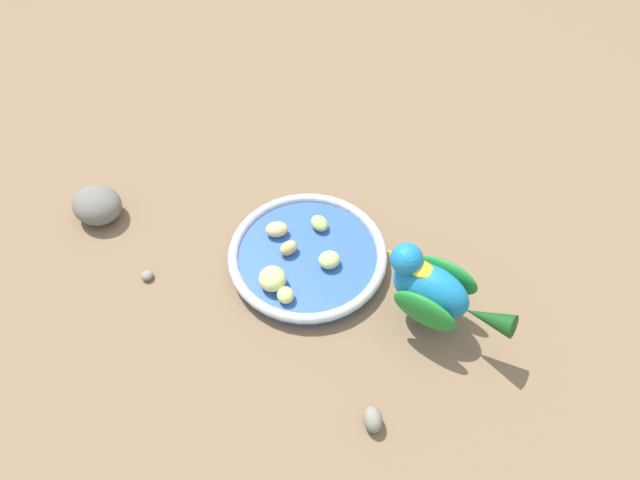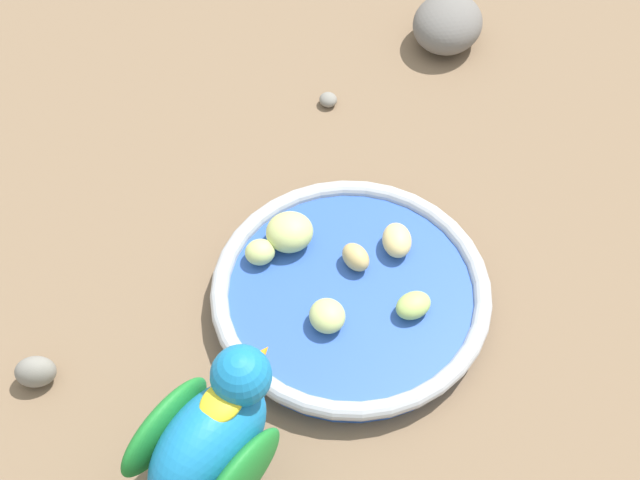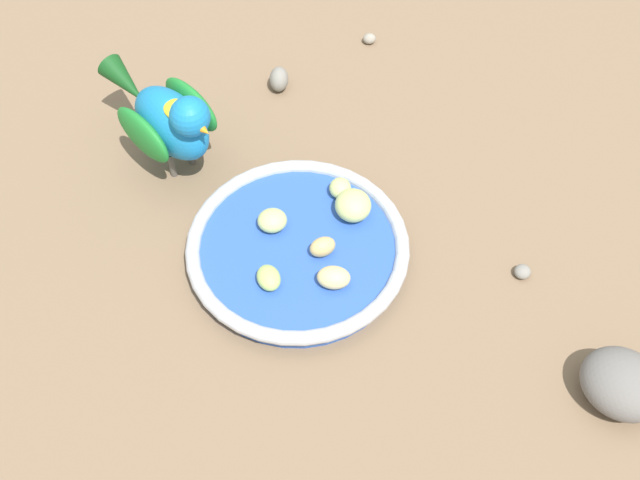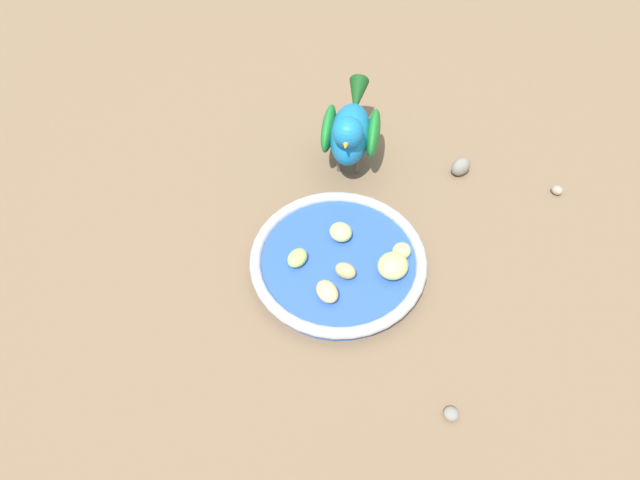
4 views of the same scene
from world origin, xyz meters
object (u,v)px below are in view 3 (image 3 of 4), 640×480
feeding_bowl (301,250)px  apple_piece_0 (356,205)px  rock_large (626,384)px  pebble_0 (282,79)px  apple_piece_2 (272,278)px  apple_piece_5 (337,277)px  parrot (172,118)px  pebble_1 (372,39)px  pebble_2 (526,271)px  apple_piece_3 (275,220)px  apple_piece_4 (343,188)px  apple_piece_1 (326,247)px

feeding_bowl → apple_piece_0: apple_piece_0 is taller
rock_large → pebble_0: rock_large is taller
feeding_bowl → apple_piece_2: bearing=52.6°
apple_piece_5 → parrot: size_ratio=0.21×
apple_piece_0 → pebble_1: 0.30m
apple_piece_0 → apple_piece_5: (0.03, 0.09, -0.00)m
apple_piece_2 → pebble_2: 0.26m
feeding_bowl → apple_piece_3: size_ratio=7.47×
apple_piece_2 → pebble_1: 0.40m
pebble_2 → pebble_1: bearing=-72.9°
apple_piece_0 → apple_piece_3: bearing=7.1°
pebble_0 → pebble_1: (-0.12, -0.08, -0.01)m
apple_piece_2 → apple_piece_3: 0.07m
apple_piece_2 → apple_piece_4: size_ratio=1.19×
parrot → rock_large: (-0.41, 0.32, -0.05)m
apple_piece_2 → apple_piece_1: bearing=-150.0°
pebble_0 → apple_piece_2: bearing=85.5°
apple_piece_0 → apple_piece_1: bearing=53.2°
rock_large → apple_piece_0: bearing=-44.2°
feeding_bowl → apple_piece_0: bearing=-147.0°
pebble_0 → pebble_1: 0.14m
rock_large → feeding_bowl: bearing=-32.0°
apple_piece_4 → parrot: 0.20m
feeding_bowl → pebble_2: (-0.23, 0.04, -0.01)m
apple_piece_0 → pebble_2: 0.19m
pebble_2 → apple_piece_3: bearing=-14.8°
apple_piece_1 → pebble_0: size_ratio=0.85×
apple_piece_1 → pebble_2: size_ratio=1.57×
pebble_0 → pebble_2: 0.38m
feeding_bowl → apple_piece_2: 0.05m
apple_piece_0 → pebble_2: (-0.17, 0.08, -0.03)m
apple_piece_4 → rock_large: rock_large is taller
apple_piece_2 → pebble_2: bearing=-179.4°
apple_piece_0 → apple_piece_3: apple_piece_0 is taller
pebble_2 → apple_piece_0: bearing=-24.7°
pebble_2 → parrot: bearing=-26.7°
pebble_2 → apple_piece_5: bearing=2.4°
apple_piece_3 → parrot: size_ratio=0.20×
pebble_0 → apple_piece_5: bearing=97.5°
apple_piece_0 → apple_piece_2: 0.12m
pebble_1 → pebble_2: bearing=107.1°
feeding_bowl → parrot: bearing=-47.8°
pebble_1 → apple_piece_4: bearing=76.6°
apple_piece_0 → apple_piece_4: bearing=-68.8°
apple_piece_0 → pebble_0: (0.07, -0.22, -0.02)m
apple_piece_1 → pebble_0: apple_piece_1 is taller
parrot → pebble_2: parrot is taller
apple_piece_2 → apple_piece_5: (-0.06, 0.01, 0.00)m
apple_piece_1 → pebble_2: 0.21m
apple_piece_0 → rock_large: bearing=135.8°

